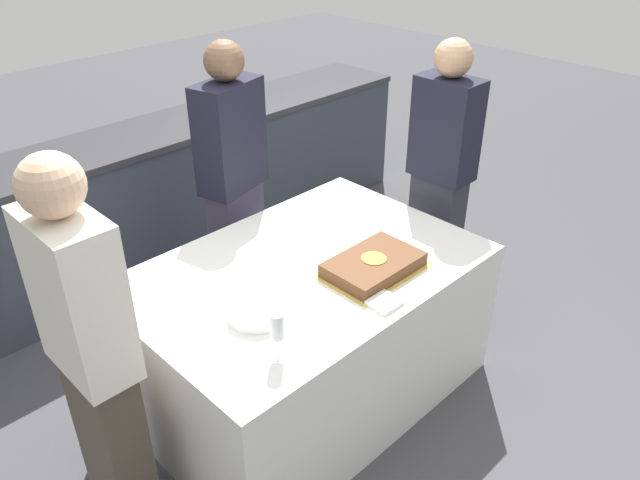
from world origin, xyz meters
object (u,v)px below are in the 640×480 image
(person_seated_left, at_px, (93,358))
(person_cutting_cake, at_px, (234,185))
(wine_glass, at_px, (277,328))
(cake, at_px, (373,265))
(plate_stack, at_px, (257,312))
(person_seated_right, at_px, (440,181))

(person_seated_left, bearing_deg, person_cutting_cake, -57.77)
(wine_glass, bearing_deg, cake, 10.38)
(person_cutting_cake, height_order, person_seated_left, person_seated_left)
(person_cutting_cake, bearing_deg, person_seated_left, 18.10)
(wine_glass, relative_size, person_cutting_cake, 0.12)
(plate_stack, distance_m, wine_glass, 0.27)
(person_seated_right, bearing_deg, person_cutting_cake, -132.73)
(person_seated_left, bearing_deg, wine_glass, -124.53)
(wine_glass, bearing_deg, person_seated_left, 145.47)
(cake, bearing_deg, plate_stack, 169.65)
(person_cutting_cake, xyz_separation_m, person_seated_left, (-1.22, -0.77, 0.00))
(plate_stack, bearing_deg, cake, -10.35)
(cake, distance_m, plate_stack, 0.60)
(person_seated_left, height_order, person_seated_right, person_seated_left)
(cake, height_order, person_seated_left, person_seated_left)
(person_seated_left, bearing_deg, cake, -101.37)
(plate_stack, xyz_separation_m, person_cutting_cake, (0.59, 0.91, 0.05))
(wine_glass, distance_m, person_seated_right, 1.56)
(cake, xyz_separation_m, person_seated_right, (0.84, 0.25, 0.05))
(plate_stack, relative_size, wine_glass, 1.19)
(person_cutting_cake, bearing_deg, plate_stack, 42.70)
(cake, relative_size, person_seated_left, 0.29)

